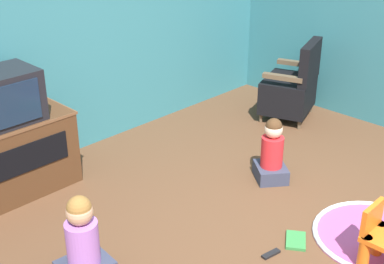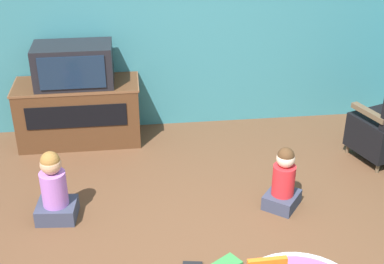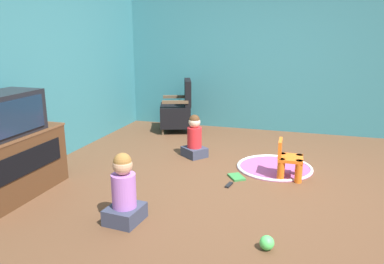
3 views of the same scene
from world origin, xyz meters
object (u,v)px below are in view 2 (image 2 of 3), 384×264
object	(u,v)px
tv_cabinet	(79,111)
child_watching_center	(283,182)
remote_control	(192,264)
child_watching_left	(54,190)
book	(226,264)
television	(74,65)

from	to	relation	value
tv_cabinet	child_watching_center	world-z (taller)	tv_cabinet
remote_control	child_watching_left	bearing A→B (deg)	-24.79
tv_cabinet	child_watching_center	size ratio (longest dim) A/B	2.19
child_watching_center	book	bearing A→B (deg)	176.39
child_watching_left	book	xyz separation A→B (m)	(1.33, -0.77, -0.27)
child_watching_left	book	world-z (taller)	child_watching_left
child_watching_center	television	bearing A→B (deg)	90.10
remote_control	child_watching_center	bearing A→B (deg)	-133.34
child_watching_center	child_watching_left	bearing A→B (deg)	125.90
television	child_watching_center	world-z (taller)	television
book	child_watching_center	bearing A→B (deg)	14.80
tv_cabinet	child_watching_center	bearing A→B (deg)	-38.16
book	remote_control	size ratio (longest dim) A/B	1.68
child_watching_left	television	bearing A→B (deg)	89.98
television	book	xyz separation A→B (m)	(1.22, -2.12, -0.87)
television	book	distance (m)	2.59
child_watching_left	child_watching_center	xyz separation A→B (m)	(1.95, -0.06, -0.02)
television	remote_control	world-z (taller)	television
child_watching_center	book	world-z (taller)	child_watching_center
tv_cabinet	child_watching_left	world-z (taller)	tv_cabinet
tv_cabinet	remote_control	bearing A→B (deg)	-65.53
book	tv_cabinet	bearing A→B (deg)	85.68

